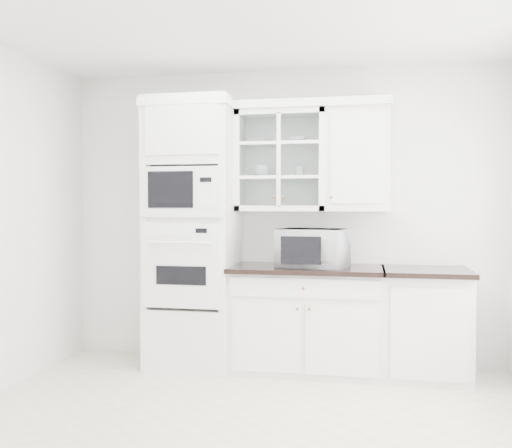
# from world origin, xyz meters

# --- Properties ---
(ground) EXTENTS (4.00, 3.50, 0.01)m
(ground) POSITION_xyz_m (0.00, 0.00, 0.01)
(ground) COLOR beige
(ground) RESTS_ON ground
(room_shell) EXTENTS (4.00, 3.50, 2.70)m
(room_shell) POSITION_xyz_m (0.00, 0.43, 1.78)
(room_shell) COLOR white
(room_shell) RESTS_ON ground
(oven_column) EXTENTS (0.76, 0.68, 2.40)m
(oven_column) POSITION_xyz_m (-0.75, 1.42, 1.20)
(oven_column) COLOR white
(oven_column) RESTS_ON ground
(base_cabinet_run) EXTENTS (1.32, 0.67, 0.92)m
(base_cabinet_run) POSITION_xyz_m (0.28, 1.45, 0.46)
(base_cabinet_run) COLOR white
(base_cabinet_run) RESTS_ON ground
(extra_base_cabinet) EXTENTS (0.72, 0.67, 0.92)m
(extra_base_cabinet) POSITION_xyz_m (1.28, 1.45, 0.46)
(extra_base_cabinet) COLOR white
(extra_base_cabinet) RESTS_ON ground
(upper_cabinet_glass) EXTENTS (0.80, 0.33, 0.90)m
(upper_cabinet_glass) POSITION_xyz_m (0.03, 1.58, 1.85)
(upper_cabinet_glass) COLOR white
(upper_cabinet_glass) RESTS_ON room_shell
(upper_cabinet_solid) EXTENTS (0.55, 0.33, 0.90)m
(upper_cabinet_solid) POSITION_xyz_m (0.71, 1.58, 1.85)
(upper_cabinet_solid) COLOR white
(upper_cabinet_solid) RESTS_ON room_shell
(crown_molding) EXTENTS (2.14, 0.38, 0.07)m
(crown_molding) POSITION_xyz_m (-0.07, 1.56, 2.33)
(crown_molding) COLOR white
(crown_molding) RESTS_ON room_shell
(countertop_microwave) EXTENTS (0.66, 0.58, 0.33)m
(countertop_microwave) POSITION_xyz_m (0.34, 1.40, 1.08)
(countertop_microwave) COLOR white
(countertop_microwave) RESTS_ON base_cabinet_run
(bowl_a) EXTENTS (0.26, 0.26, 0.05)m
(bowl_a) POSITION_xyz_m (-0.16, 1.58, 2.04)
(bowl_a) COLOR white
(bowl_a) RESTS_ON upper_cabinet_glass
(bowl_b) EXTENTS (0.22, 0.22, 0.06)m
(bowl_b) POSITION_xyz_m (0.16, 1.58, 2.04)
(bowl_b) COLOR white
(bowl_b) RESTS_ON upper_cabinet_glass
(cup_a) EXTENTS (0.16, 0.16, 0.10)m
(cup_a) POSITION_xyz_m (-0.15, 1.59, 1.76)
(cup_a) COLOR white
(cup_a) RESTS_ON upper_cabinet_glass
(cup_b) EXTENTS (0.10, 0.10, 0.09)m
(cup_b) POSITION_xyz_m (0.19, 1.59, 1.76)
(cup_b) COLOR white
(cup_b) RESTS_ON upper_cabinet_glass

